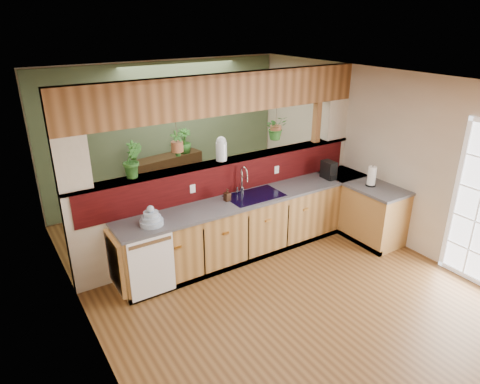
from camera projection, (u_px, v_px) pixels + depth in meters
ground at (280, 287)px, 5.64m from camera, size 4.60×7.00×0.01m
ceiling at (288, 87)px, 4.64m from camera, size 4.60×7.00×0.01m
wall_back at (166, 133)px, 7.86m from camera, size 4.60×0.02×2.60m
wall_left at (89, 248)px, 4.00m from camera, size 0.02×7.00×2.60m
wall_right at (407, 163)px, 6.28m from camera, size 0.02×7.00×2.60m
pass_through_partition at (228, 172)px, 6.24m from camera, size 4.60×0.21×2.60m
pass_through_ledge at (226, 161)px, 6.16m from camera, size 4.60×0.21×0.04m
header_beam at (225, 94)px, 5.79m from camera, size 4.60×0.15×0.55m
sage_backwall at (167, 133)px, 7.85m from camera, size 4.55×0.02×2.55m
countertop at (290, 217)px, 6.56m from camera, size 4.14×1.52×0.90m
dishwasher at (152, 267)px, 5.25m from camera, size 0.58×0.03×0.82m
navy_sink at (255, 201)px, 6.21m from camera, size 0.82×0.50×0.18m
framed_print at (115, 264)px, 3.29m from camera, size 0.04×0.35×0.45m
faucet at (243, 179)px, 6.17m from camera, size 0.18×0.18×0.42m
dish_stack at (151, 219)px, 5.30m from camera, size 0.30×0.30×0.26m
soap_dispenser at (227, 195)px, 5.98m from camera, size 0.09×0.09×0.18m
coffee_maker at (329, 171)px, 6.78m from camera, size 0.15×0.25×0.28m
paper_towel at (372, 177)px, 6.48m from camera, size 0.15×0.15×0.33m
glass_jar at (221, 149)px, 6.05m from camera, size 0.16×0.16×0.35m
ledge_plant_left at (133, 160)px, 5.39m from camera, size 0.30×0.26×0.47m
hanging_plant_a at (177, 136)px, 5.61m from camera, size 0.19×0.16×0.45m
hanging_plant_b at (276, 118)px, 6.40m from camera, size 0.36×0.33×0.47m
shelving_console at (168, 179)px, 7.91m from camera, size 1.38×0.56×0.89m
shelf_plant_a at (133, 151)px, 7.36m from camera, size 0.22×0.17×0.38m
shelf_plant_b at (184, 141)px, 7.83m from camera, size 0.32×0.32×0.45m
floor_plant at (237, 188)px, 7.83m from camera, size 0.86×0.81×0.75m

